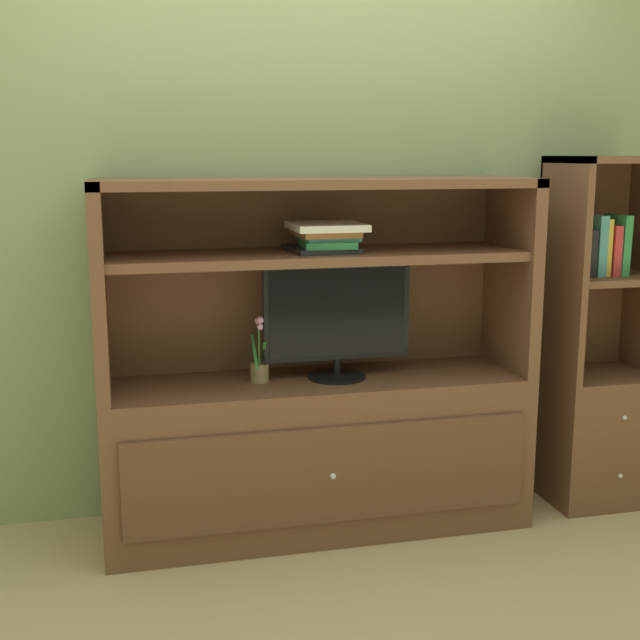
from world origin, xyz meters
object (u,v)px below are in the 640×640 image
(tv_monitor, at_px, (337,319))
(potted_plant, at_px, (260,364))
(bookshelf_tall, at_px, (598,387))
(upright_book_row, at_px, (597,246))
(magazine_stack, at_px, (325,236))
(media_console, at_px, (317,417))

(tv_monitor, height_order, potted_plant, tv_monitor)
(tv_monitor, height_order, bookshelf_tall, bookshelf_tall)
(potted_plant, bearing_deg, upright_book_row, -0.29)
(potted_plant, xyz_separation_m, bookshelf_tall, (1.51, 0.00, -0.19))
(magazine_stack, bearing_deg, upright_book_row, 0.01)
(potted_plant, relative_size, upright_book_row, 0.96)
(media_console, bearing_deg, upright_book_row, -0.24)
(bookshelf_tall, bearing_deg, media_console, -179.82)
(tv_monitor, distance_m, bookshelf_tall, 1.25)
(tv_monitor, bearing_deg, media_console, 172.57)
(media_console, relative_size, potted_plant, 6.41)
(magazine_stack, height_order, upright_book_row, upright_book_row)
(tv_monitor, height_order, magazine_stack, magazine_stack)
(media_console, xyz_separation_m, potted_plant, (-0.23, 0.00, 0.23))
(bookshelf_tall, bearing_deg, magazine_stack, -179.57)
(bookshelf_tall, bearing_deg, tv_monitor, -179.30)
(upright_book_row, bearing_deg, potted_plant, 179.71)
(bookshelf_tall, distance_m, upright_book_row, 0.63)
(magazine_stack, relative_size, upright_book_row, 1.16)
(tv_monitor, bearing_deg, magazine_stack, 173.60)
(media_console, distance_m, upright_book_row, 1.39)
(bookshelf_tall, height_order, upright_book_row, bookshelf_tall)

